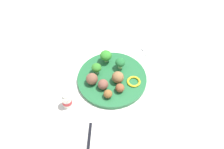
% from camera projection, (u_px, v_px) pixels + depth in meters
% --- Properties ---
extents(ground_plane, '(4.00, 4.00, 0.00)m').
position_uv_depth(ground_plane, '(112.00, 80.00, 1.06)').
color(ground_plane, silver).
extents(plate, '(0.28, 0.28, 0.02)m').
position_uv_depth(plate, '(112.00, 79.00, 1.05)').
color(plate, '#236638').
rests_on(plate, ground_plane).
extents(broccoli_floret_front_left, '(0.05, 0.05, 0.06)m').
position_uv_depth(broccoli_floret_front_left, '(106.00, 56.00, 1.07)').
color(broccoli_floret_front_left, '#91BF7B').
rests_on(broccoli_floret_front_left, plate).
extents(broccoli_floret_front_right, '(0.04, 0.04, 0.05)m').
position_uv_depth(broccoli_floret_front_right, '(120.00, 63.00, 1.05)').
color(broccoli_floret_front_right, '#98C47F').
rests_on(broccoli_floret_front_right, plate).
extents(broccoli_floret_center, '(0.04, 0.04, 0.05)m').
position_uv_depth(broccoli_floret_center, '(97.00, 68.00, 1.04)').
color(broccoli_floret_center, '#90C083').
rests_on(broccoli_floret_center, plate).
extents(meatball_center, '(0.05, 0.05, 0.05)m').
position_uv_depth(meatball_center, '(118.00, 77.00, 1.02)').
color(meatball_center, olive).
rests_on(meatball_center, plate).
extents(meatball_back_left, '(0.05, 0.05, 0.05)m').
position_uv_depth(meatball_back_left, '(92.00, 79.00, 1.01)').
color(meatball_back_left, brown).
rests_on(meatball_back_left, plate).
extents(meatball_front_right, '(0.03, 0.03, 0.03)m').
position_uv_depth(meatball_front_right, '(120.00, 88.00, 0.99)').
color(meatball_front_right, brown).
rests_on(meatball_front_right, plate).
extents(meatball_mid_left, '(0.04, 0.04, 0.04)m').
position_uv_depth(meatball_mid_left, '(103.00, 84.00, 1.00)').
color(meatball_mid_left, brown).
rests_on(meatball_mid_left, plate).
extents(meatball_mid_right, '(0.03, 0.03, 0.03)m').
position_uv_depth(meatball_mid_right, '(108.00, 94.00, 0.97)').
color(meatball_mid_right, brown).
rests_on(meatball_mid_right, plate).
extents(pepper_ring_center, '(0.07, 0.07, 0.01)m').
position_uv_depth(pepper_ring_center, '(134.00, 82.00, 1.03)').
color(pepper_ring_center, yellow).
rests_on(pepper_ring_center, plate).
extents(napkin, '(0.18, 0.13, 0.01)m').
position_uv_depth(napkin, '(154.00, 46.00, 1.17)').
color(napkin, white).
rests_on(napkin, ground_plane).
extents(fork, '(0.12, 0.02, 0.01)m').
position_uv_depth(fork, '(153.00, 43.00, 1.18)').
color(fork, silver).
rests_on(fork, napkin).
extents(knife, '(0.15, 0.02, 0.01)m').
position_uv_depth(knife, '(159.00, 47.00, 1.16)').
color(knife, white).
rests_on(knife, napkin).
extents(yogurt_bottle, '(0.04, 0.04, 0.07)m').
position_uv_depth(yogurt_bottle, '(67.00, 101.00, 0.96)').
color(yogurt_bottle, white).
rests_on(yogurt_bottle, ground_plane).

